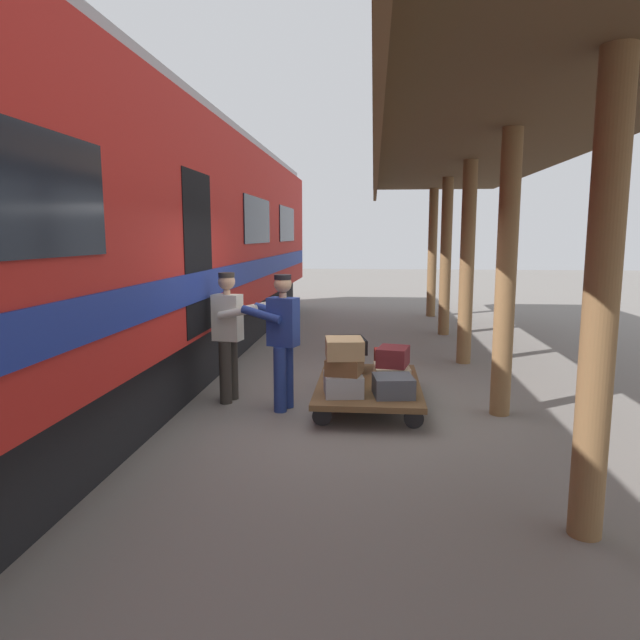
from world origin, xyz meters
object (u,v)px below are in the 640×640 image
Objects in this scene: luggage_cart at (368,386)px; porter_by_door at (229,332)px; train_car at (83,245)px; suitcase_orange_carryall at (346,373)px; suitcase_maroon_trunk at (393,356)px; suitcase_tan_vintage at (344,348)px; suitcase_gray_aluminum at (343,384)px; suitcase_black_hardshell at (349,345)px; suitcase_red_plastic at (390,362)px; suitcase_cream_canvas at (392,374)px; suitcase_brown_leather at (345,366)px; suitcase_slate_roller at (393,386)px; suitcase_olive_duffel at (348,362)px; porter_in_overalls at (282,337)px.

porter_by_door reaches higher than luggage_cart.
suitcase_orange_carryall is (-3.32, -0.24, -1.65)m from train_car.
suitcase_tan_vintage reaches higher than suitcase_maroon_trunk.
suitcase_gray_aluminum is 0.43m from suitcase_tan_vintage.
suitcase_black_hardshell is 1.68m from porter_by_door.
suitcase_orange_carryall is 0.95× the size of suitcase_black_hardshell.
suitcase_red_plastic reaches higher than suitcase_cream_canvas.
porter_by_door reaches higher than suitcase_cream_canvas.
suitcase_brown_leather is 0.24× the size of porter_by_door.
suitcase_cream_canvas is 0.59m from suitcase_slate_roller.
suitcase_red_plastic is at bearing 177.25° from suitcase_black_hardshell.
suitcase_black_hardshell is (-0.02, -0.61, 0.25)m from suitcase_orange_carryall.
suitcase_tan_vintage is (0.58, -0.03, 0.44)m from suitcase_slate_roller.
suitcase_brown_leather is (0.28, 0.58, 0.39)m from luggage_cart.
suitcase_black_hardshell reaches higher than suitcase_gray_aluminum.
suitcase_red_plastic is 2.24m from porter_by_door.
suitcase_cream_canvas is at bearing 180.00° from luggage_cart.
suitcase_black_hardshell is at bearing -120.80° from suitcase_olive_duffel.
suitcase_cream_canvas is 1.05× the size of suitcase_tan_vintage.
suitcase_maroon_trunk is 0.26× the size of porter_in_overalls.
suitcase_brown_leather is at bearing 45.05° from suitcase_cream_canvas.
porter_by_door reaches higher than suitcase_tan_vintage.
suitcase_orange_carryall is 1.26× the size of suitcase_brown_leather.
porter_by_door is at bearing -21.12° from porter_in_overalls.
suitcase_orange_carryall is 0.98m from porter_in_overalls.
suitcase_olive_duffel is (-3.32, -0.82, -1.63)m from train_car.
suitcase_gray_aluminum is 1.03× the size of suitcase_slate_roller.
suitcase_cream_canvas is at bearing -136.50° from suitcase_tan_vintage.
suitcase_maroon_trunk reaches higher than suitcase_slate_roller.
suitcase_tan_vintage reaches higher than suitcase_olive_duffel.
suitcase_tan_vintage reaches higher than luggage_cart.
suitcase_orange_carryall is at bearing -0.00° from suitcase_cream_canvas.
suitcase_black_hardshell is 0.31× the size of porter_in_overalls.
suitcase_orange_carryall is at bearing -0.49° from suitcase_maroon_trunk.
suitcase_cream_canvas is (-0.30, 0.00, 0.16)m from luggage_cart.
suitcase_maroon_trunk reaches higher than suitcase_brown_leather.
luggage_cart is 0.86m from suitcase_tan_vintage.
suitcase_tan_vintage is at bearing 90.88° from suitcase_orange_carryall.
suitcase_orange_carryall is 1.00× the size of suitcase_cream_canvas.
suitcase_gray_aluminum is at bearing 32.86° from suitcase_brown_leather.
suitcase_black_hardshell is (0.57, -0.61, 0.25)m from suitcase_cream_canvas.
suitcase_gray_aluminum is at bearing 75.96° from suitcase_tan_vintage.
porter_in_overalls is (1.37, 0.87, 0.48)m from suitcase_red_plastic.
porter_in_overalls is (0.78, 0.28, 0.51)m from suitcase_orange_carryall.
suitcase_maroon_trunk reaches higher than suitcase_red_plastic.
suitcase_tan_vintage reaches higher than suitcase_slate_roller.
suitcase_brown_leather is at bearing -0.96° from suitcase_slate_roller.
suitcase_black_hardshell is 0.85m from suitcase_maroon_trunk.
suitcase_tan_vintage is at bearing 174.56° from train_car.
suitcase_orange_carryall is at bearing -44.79° from suitcase_slate_roller.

